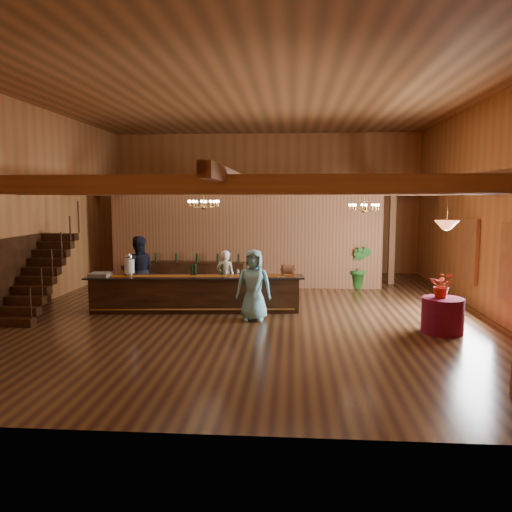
# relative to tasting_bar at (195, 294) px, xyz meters

# --- Properties ---
(floor) EXTENTS (14.00, 14.00, 0.00)m
(floor) POSITION_rel_tasting_bar_xyz_m (1.47, 0.21, -0.48)
(floor) COLOR brown
(floor) RESTS_ON ground
(ceiling) EXTENTS (14.00, 14.00, 0.00)m
(ceiling) POSITION_rel_tasting_bar_xyz_m (1.47, 0.21, 5.02)
(ceiling) COLOR brown
(ceiling) RESTS_ON wall_back
(wall_back) EXTENTS (12.00, 0.10, 5.50)m
(wall_back) POSITION_rel_tasting_bar_xyz_m (1.47, 7.21, 2.27)
(wall_back) COLOR #9F562C
(wall_back) RESTS_ON floor
(wall_front) EXTENTS (12.00, 0.10, 5.50)m
(wall_front) POSITION_rel_tasting_bar_xyz_m (1.47, -6.79, 2.27)
(wall_front) COLOR #9F562C
(wall_front) RESTS_ON floor
(wall_left) EXTENTS (0.10, 14.00, 5.50)m
(wall_left) POSITION_rel_tasting_bar_xyz_m (-4.53, 0.21, 2.27)
(wall_left) COLOR #9F562C
(wall_left) RESTS_ON floor
(wall_right) EXTENTS (0.10, 14.00, 5.50)m
(wall_right) POSITION_rel_tasting_bar_xyz_m (7.47, 0.21, 2.27)
(wall_right) COLOR #9F562C
(wall_right) RESTS_ON floor
(beam_grid) EXTENTS (11.90, 13.90, 0.39)m
(beam_grid) POSITION_rel_tasting_bar_xyz_m (1.47, 0.72, 2.76)
(beam_grid) COLOR #9D6032
(beam_grid) RESTS_ON wall_left
(support_posts) EXTENTS (9.20, 10.20, 3.20)m
(support_posts) POSITION_rel_tasting_bar_xyz_m (1.47, -0.29, 1.12)
(support_posts) COLOR #9D6032
(support_posts) RESTS_ON floor
(partition_wall) EXTENTS (9.00, 0.18, 3.10)m
(partition_wall) POSITION_rel_tasting_bar_xyz_m (0.97, 3.71, 1.07)
(partition_wall) COLOR brown
(partition_wall) RESTS_ON floor
(window_right_front) EXTENTS (0.12, 1.05, 1.75)m
(window_right_front) POSITION_rel_tasting_bar_xyz_m (7.42, -1.39, 1.07)
(window_right_front) COLOR white
(window_right_front) RESTS_ON wall_right
(window_right_back) EXTENTS (0.12, 1.05, 1.75)m
(window_right_back) POSITION_rel_tasting_bar_xyz_m (7.42, 1.21, 1.07)
(window_right_back) COLOR white
(window_right_back) RESTS_ON wall_right
(staircase) EXTENTS (1.00, 2.80, 2.00)m
(staircase) POSITION_rel_tasting_bar_xyz_m (-3.98, -0.53, 0.52)
(staircase) COLOR #402210
(staircase) RESTS_ON floor
(backroom_boxes) EXTENTS (4.10, 0.60, 1.10)m
(backroom_boxes) POSITION_rel_tasting_bar_xyz_m (1.18, 5.71, 0.05)
(backroom_boxes) COLOR #402210
(backroom_boxes) RESTS_ON floor
(tasting_bar) EXTENTS (5.73, 1.21, 0.96)m
(tasting_bar) POSITION_rel_tasting_bar_xyz_m (0.00, 0.00, 0.00)
(tasting_bar) COLOR #402210
(tasting_bar) RESTS_ON floor
(beverage_dispenser) EXTENTS (0.26, 0.26, 0.60)m
(beverage_dispenser) POSITION_rel_tasting_bar_xyz_m (-1.72, -0.10, 0.75)
(beverage_dispenser) COLOR silver
(beverage_dispenser) RESTS_ON tasting_bar
(glass_rack_tray) EXTENTS (0.50, 0.50, 0.10)m
(glass_rack_tray) POSITION_rel_tasting_bar_xyz_m (-2.44, -0.26, 0.52)
(glass_rack_tray) COLOR gray
(glass_rack_tray) RESTS_ON tasting_bar
(raffle_drum) EXTENTS (0.34, 0.24, 0.30)m
(raffle_drum) POSITION_rel_tasting_bar_xyz_m (2.43, 0.17, 0.64)
(raffle_drum) COLOR brown
(raffle_drum) RESTS_ON tasting_bar
(bar_bottle_0) EXTENTS (0.07, 0.07, 0.30)m
(bar_bottle_0) POSITION_rel_tasting_bar_xyz_m (-0.10, 0.10, 0.62)
(bar_bottle_0) COLOR black
(bar_bottle_0) RESTS_ON tasting_bar
(bar_bottle_1) EXTENTS (0.07, 0.07, 0.30)m
(bar_bottle_1) POSITION_rel_tasting_bar_xyz_m (-0.02, 0.11, 0.62)
(bar_bottle_1) COLOR black
(bar_bottle_1) RESTS_ON tasting_bar
(bar_bottle_2) EXTENTS (0.07, 0.07, 0.30)m
(bar_bottle_2) POSITION_rel_tasting_bar_xyz_m (0.70, 0.17, 0.62)
(bar_bottle_2) COLOR black
(bar_bottle_2) RESTS_ON tasting_bar
(backbar_shelf) EXTENTS (3.18, 0.67, 0.89)m
(backbar_shelf) POSITION_rel_tasting_bar_xyz_m (-0.59, 3.33, -0.04)
(backbar_shelf) COLOR #402210
(backbar_shelf) RESTS_ON floor
(round_table) EXTENTS (0.91, 0.91, 0.79)m
(round_table) POSITION_rel_tasting_bar_xyz_m (5.88, -1.65, -0.09)
(round_table) COLOR maroon
(round_table) RESTS_ON floor
(chandelier_left) EXTENTS (0.80, 0.80, 0.52)m
(chandelier_left) POSITION_rel_tasting_bar_xyz_m (0.22, 0.17, 2.36)
(chandelier_left) COLOR #B6853C
(chandelier_left) RESTS_ON beam_grid
(chandelier_right) EXTENTS (0.80, 0.80, 0.61)m
(chandelier_right) POSITION_rel_tasting_bar_xyz_m (4.46, 0.92, 2.26)
(chandelier_right) COLOR #B6853C
(chandelier_right) RESTS_ON beam_grid
(pendant_lamp) EXTENTS (0.52, 0.52, 0.90)m
(pendant_lamp) POSITION_rel_tasting_bar_xyz_m (5.88, -1.65, 1.92)
(pendant_lamp) COLOR #B6853C
(pendant_lamp) RESTS_ON beam_grid
(bartender) EXTENTS (0.65, 0.53, 1.55)m
(bartender) POSITION_rel_tasting_bar_xyz_m (0.70, 0.81, 0.29)
(bartender) COLOR white
(bartender) RESTS_ON floor
(staff_second) EXTENTS (1.11, 0.98, 1.94)m
(staff_second) POSITION_rel_tasting_bar_xyz_m (-1.75, 0.73, 0.49)
(staff_second) COLOR black
(staff_second) RESTS_ON floor
(guest) EXTENTS (0.89, 0.60, 1.75)m
(guest) POSITION_rel_tasting_bar_xyz_m (1.61, -0.82, 0.39)
(guest) COLOR #77C5DA
(guest) RESTS_ON floor
(floor_plant) EXTENTS (0.96, 0.89, 1.40)m
(floor_plant) POSITION_rel_tasting_bar_xyz_m (4.77, 3.75, 0.22)
(floor_plant) COLOR #22591B
(floor_plant) RESTS_ON floor
(table_flowers) EXTENTS (0.64, 0.60, 0.57)m
(table_flowers) POSITION_rel_tasting_bar_xyz_m (5.85, -1.63, 0.59)
(table_flowers) COLOR red
(table_flowers) RESTS_ON round_table
(table_vase) EXTENTS (0.16, 0.16, 0.28)m
(table_vase) POSITION_rel_tasting_bar_xyz_m (5.85, -1.51, 0.45)
(table_vase) COLOR #B6853C
(table_vase) RESTS_ON round_table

